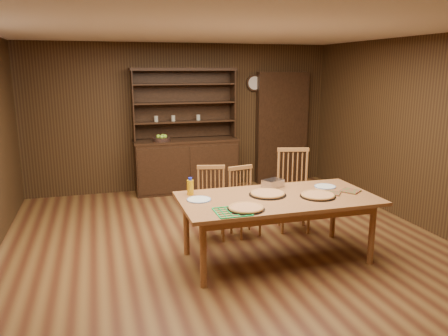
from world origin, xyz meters
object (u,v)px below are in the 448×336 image
object	(u,v)px
dining_table	(278,203)
juice_bottle	(190,187)
china_hutch	(186,158)
chair_center	(243,199)
chair_left	(211,200)
chair_right	(293,186)

from	to	relation	value
dining_table	juice_bottle	bearing A→B (deg)	158.45
juice_bottle	china_hutch	bearing A→B (deg)	79.55
china_hutch	juice_bottle	distance (m)	2.84
chair_center	juice_bottle	distance (m)	1.03
chair_left	juice_bottle	distance (m)	0.74
dining_table	chair_center	distance (m)	0.90
chair_left	juice_bottle	size ratio (longest dim) A/B	4.64
dining_table	china_hutch	bearing A→B (deg)	97.45
china_hutch	juice_bottle	xyz separation A→B (m)	(-0.51, -2.79, 0.25)
chair_center	juice_bottle	world-z (taller)	juice_bottle
chair_left	dining_table	bearing A→B (deg)	-45.67
chair_right	juice_bottle	distance (m)	1.65
chair_left	chair_center	world-z (taller)	chair_left
chair_left	chair_right	bearing A→B (deg)	13.02
china_hutch	chair_center	size ratio (longest dim) A/B	2.39
dining_table	chair_left	bearing A→B (deg)	121.04
china_hutch	juice_bottle	bearing A→B (deg)	-100.45
chair_left	chair_center	bearing A→B (deg)	10.20
china_hutch	chair_center	world-z (taller)	china_hutch
dining_table	chair_left	world-z (taller)	chair_left
chair_left	china_hutch	bearing A→B (deg)	100.03
chair_center	chair_right	world-z (taller)	chair_right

